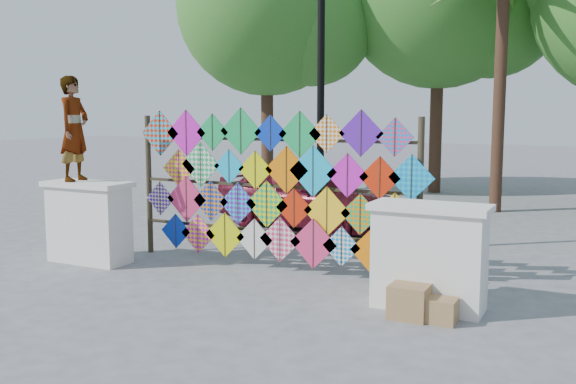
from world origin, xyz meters
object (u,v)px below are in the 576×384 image
(kite_rack, at_px, (272,189))
(lamppost, at_px, (321,91))
(sedan, at_px, (307,195))
(vendor_woman, at_px, (74,129))

(kite_rack, distance_m, lamppost, 1.96)
(kite_rack, bearing_deg, lamppost, 80.39)
(kite_rack, height_order, sedan, kite_rack)
(kite_rack, xyz_separation_m, lamppost, (0.22, 1.28, 1.48))
(vendor_woman, relative_size, lamppost, 0.37)
(vendor_woman, xyz_separation_m, sedan, (2.02, 4.26, -1.42))
(vendor_woman, bearing_deg, sedan, -34.50)
(vendor_woman, distance_m, sedan, 4.93)
(kite_rack, height_order, lamppost, lamppost)
(sedan, bearing_deg, vendor_woman, 167.00)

